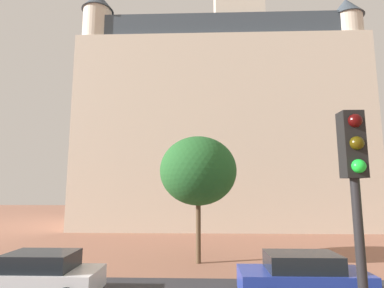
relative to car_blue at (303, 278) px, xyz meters
name	(u,v)px	position (x,y,z in m)	size (l,w,h in m)	color
landmark_building	(221,122)	(-1.32, 22.49, 10.59)	(28.24, 14.65, 38.95)	beige
car_blue	(303,278)	(0.00, 0.00, 0.00)	(4.42, 1.98, 1.58)	#23389E
car_white	(40,276)	(-9.36, 0.00, -0.02)	(4.25, 2.09, 1.54)	silver
traffic_light_pole	(359,223)	(-1.49, -7.14, 2.65)	(0.28, 0.34, 4.88)	black
tree_curb_far	(198,171)	(-3.72, 5.09, 4.03)	(4.13, 4.13, 6.65)	brown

